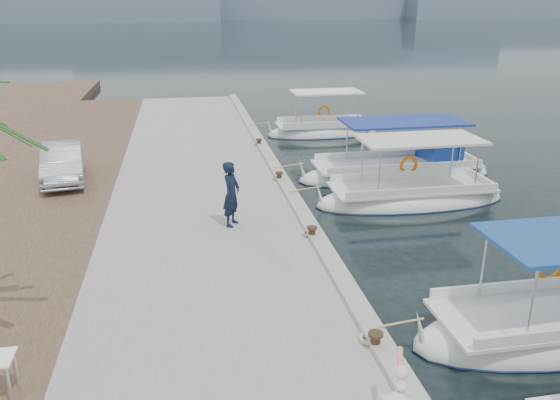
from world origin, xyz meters
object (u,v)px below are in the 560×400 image
(fisherman, at_px, (231,194))
(fishing_caique_c, at_px, (411,199))
(fishing_caique_d, at_px, (398,173))
(fishing_caique_e, at_px, (323,132))
(parked_car, at_px, (63,162))

(fisherman, bearing_deg, fishing_caique_c, -43.39)
(fishing_caique_d, xyz_separation_m, fisherman, (-6.93, -4.86, 1.24))
(fishing_caique_c, distance_m, fisherman, 6.75)
(fishing_caique_d, distance_m, fishing_caique_e, 7.58)
(parked_car, bearing_deg, fisherman, -52.56)
(fishing_caique_d, height_order, fishing_caique_e, same)
(fishing_caique_e, bearing_deg, fishing_caique_d, -81.61)
(fishing_caique_d, distance_m, fisherman, 8.55)
(fishing_caique_d, bearing_deg, parked_car, 178.33)
(fishing_caique_c, relative_size, parked_car, 1.73)
(fishing_caique_d, height_order, parked_car, fishing_caique_d)
(fishing_caique_d, distance_m, parked_car, 12.43)
(fishing_caique_c, bearing_deg, fishing_caique_d, 76.72)
(fishing_caique_e, distance_m, parked_car, 13.39)
(fishing_caique_c, xyz_separation_m, fisherman, (-6.28, -2.12, 1.30))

